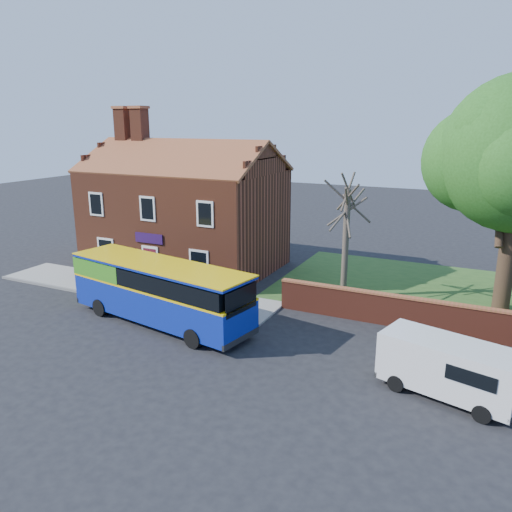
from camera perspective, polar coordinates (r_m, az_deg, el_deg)
The scene contains 8 objects.
ground at distance 22.19m, azimuth -9.00°, elevation -10.84°, with size 120.00×120.00×0.00m, color black.
pavement at distance 30.38m, azimuth -13.80°, elevation -3.71°, with size 18.00×3.50×0.12m, color gray.
kerb at distance 29.13m, azimuth -15.97°, elevation -4.67°, with size 18.00×0.15×0.14m, color slate.
grass_strip at distance 30.85m, azimuth 26.96°, elevation -4.76°, with size 26.00×12.00×0.04m, color #426B28.
shop_building at distance 34.01m, azimuth -8.08°, elevation 4.43°, with size 12.30×8.13×10.50m.
bus at distance 24.99m, azimuth -11.45°, elevation -3.62°, with size 10.37×4.28×3.07m.
van_near at distance 19.54m, azimuth 21.21°, elevation -11.69°, with size 5.10×3.09×2.09m.
bare_tree at distance 27.95m, azimuth 10.22°, elevation 2.03°, with size 2.50×2.98×6.67m.
Camera 1 is at (11.59, -16.27, 9.66)m, focal length 35.00 mm.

